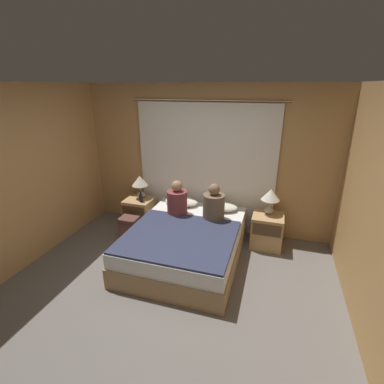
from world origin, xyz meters
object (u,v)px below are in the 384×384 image
Objects in this scene: bed at (186,243)px; backpack_on_floor at (130,227)px; pillow_right at (220,206)px; person_right_in_bed at (214,205)px; pillow_left at (181,202)px; beer_bottle_on_left_stand at (141,198)px; nightstand_left at (140,213)px; lamp_left at (140,183)px; person_left_in_bed at (177,201)px; lamp_right at (271,197)px; nightstand_right at (267,231)px.

bed is 1.11m from backpack_on_floor.
pillow_right is 1.01× the size of person_right_in_bed.
pillow_left reaches higher than bed.
bed reaches higher than backpack_on_floor.
backpack_on_floor is (-0.05, -0.37, -0.39)m from beer_bottle_on_left_stand.
nightstand_left is 1.32× the size of lamp_left.
pillow_left is at bearing 12.28° from beer_bottle_on_left_stand.
person_left_in_bed is (0.06, -0.37, 0.17)m from pillow_left.
bed is at bearing -32.16° from nightstand_left.
person_right_in_bed is at bearing 0.00° from person_left_in_bed.
person_right_in_bed is at bearing -9.07° from beer_bottle_on_left_stand.
lamp_right reaches higher than nightstand_left.
lamp_left reaches higher than bed.
backpack_on_floor is (-1.09, 0.25, -0.03)m from bed.
lamp_right is 0.73× the size of person_left_in_bed.
person_left_in_bed is (-1.41, -0.39, -0.09)m from lamp_right.
nightstand_right is 1.50m from pillow_left.
nightstand_left is 0.47m from backpack_on_floor.
nightstand_left is at bearing -175.64° from pillow_left.
beer_bottle_on_left_stand is 0.50× the size of backpack_on_floor.
nightstand_left is 1.02m from person_left_in_bed.
bed is at bearing -30.84° from beer_bottle_on_left_stand.
beer_bottle_on_left_stand is at bearing -177.59° from nightstand_right.
nightstand_left is 0.93× the size of pillow_left.
backpack_on_floor is at bearing -173.55° from person_right_in_bed.
lamp_left reaches higher than pillow_right.
pillow_right reaches higher than backpack_on_floor.
lamp_right is 0.71× the size of pillow_right.
beer_bottle_on_left_stand reaches higher than pillow_right.
lamp_right is 2.36m from backpack_on_floor.
backpack_on_floor is (-2.22, -0.47, -0.05)m from nightstand_right.
nightstand_left is at bearing 168.00° from person_right_in_bed.
beer_bottle_on_left_stand is at bearing 164.06° from person_left_in_bed.
lamp_right is 1.47m from person_left_in_bed.
person_right_in_bed is (-0.82, -0.31, 0.47)m from nightstand_right.
nightstand_left is 1.50m from pillow_right.
lamp_left is 2.04× the size of beer_bottle_on_left_stand.
person_right_in_bed is at bearing 6.45° from backpack_on_floor.
pillow_left is at bearing -1.60° from lamp_left.
person_left_in_bed reaches higher than pillow_right.
pillow_right is (0.68, 0.00, 0.00)m from pillow_left.
person_left_in_bed is (0.85, -0.31, 0.47)m from nightstand_left.
bed is 9.76× the size of beer_bottle_on_left_stand.
pillow_left is 0.97m from backpack_on_floor.
pillow_left is 0.68m from pillow_right.
beer_bottle_on_left_stand is 0.54m from backpack_on_floor.
person_right_in_bed is (1.45, -0.31, 0.47)m from nightstand_left.
lamp_right is at bearing 13.89° from backpack_on_floor.
person_left_in_bed reaches higher than beer_bottle_on_left_stand.
bed is 1.26m from beer_bottle_on_left_stand.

